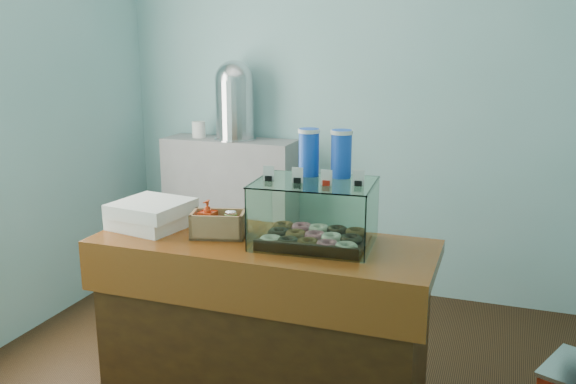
% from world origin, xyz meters
% --- Properties ---
extents(room_shell, '(3.54, 3.04, 2.82)m').
position_xyz_m(room_shell, '(0.03, 0.01, 1.71)').
color(room_shell, '#7EB7B7').
rests_on(room_shell, ground).
extents(counter, '(1.60, 0.60, 0.90)m').
position_xyz_m(counter, '(0.00, -0.25, 0.46)').
color(counter, '#41250C').
rests_on(counter, ground).
extents(back_shelf, '(1.00, 0.32, 1.10)m').
position_xyz_m(back_shelf, '(-0.90, 1.32, 0.55)').
color(back_shelf, '#949496').
rests_on(back_shelf, ground).
extents(display_case, '(0.56, 0.43, 0.51)m').
position_xyz_m(display_case, '(0.24, -0.18, 1.06)').
color(display_case, black).
rests_on(display_case, counter).
extents(condiment_crate, '(0.28, 0.21, 0.18)m').
position_xyz_m(condiment_crate, '(-0.23, -0.26, 0.96)').
color(condiment_crate, tan).
rests_on(condiment_crate, counter).
extents(pastry_boxes, '(0.39, 0.39, 0.13)m').
position_xyz_m(pastry_boxes, '(-0.60, -0.23, 0.97)').
color(pastry_boxes, white).
rests_on(pastry_boxes, counter).
extents(coffee_urn, '(0.31, 0.31, 0.57)m').
position_xyz_m(coffee_urn, '(-0.85, 1.32, 1.40)').
color(coffee_urn, silver).
rests_on(coffee_urn, back_shelf).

